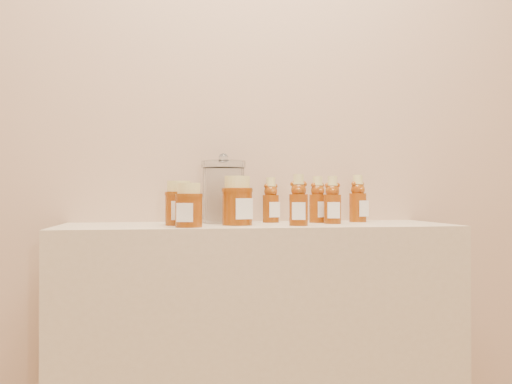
{
  "coord_description": "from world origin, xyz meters",
  "views": [
    {
      "loc": [
        -0.28,
        -0.11,
        0.99
      ],
      "look_at": [
        -0.01,
        1.52,
        1.0
      ],
      "focal_mm": 38.0,
      "sensor_mm": 36.0,
      "label": 1
    }
  ],
  "objects": [
    {
      "name": "bear_bottle_back_mid",
      "position": [
        0.21,
        1.62,
        0.99
      ],
      "size": [
        0.08,
        0.08,
        0.17
      ],
      "primitive_type": null,
      "rotation": [
        0.0,
        0.0,
        0.36
      ],
      "color": "#6C2C08",
      "rests_on": "display_table"
    },
    {
      "name": "wall_back",
      "position": [
        0.0,
        1.75,
        1.35
      ],
      "size": [
        3.5,
        0.02,
        2.7
      ],
      "primitive_type": "cube",
      "color": "tan",
      "rests_on": "ground"
    },
    {
      "name": "bear_bottle_front_left",
      "position": [
        0.11,
        1.46,
        0.99
      ],
      "size": [
        0.07,
        0.07,
        0.17
      ],
      "primitive_type": null,
      "rotation": [
        0.0,
        0.0,
        -0.23
      ],
      "color": "#6C2C08",
      "rests_on": "display_table"
    },
    {
      "name": "glass_canister",
      "position": [
        -0.1,
        1.64,
        1.01
      ],
      "size": [
        0.19,
        0.19,
        0.22
      ],
      "primitive_type": null,
      "rotation": [
        0.0,
        0.0,
        -0.43
      ],
      "color": "white",
      "rests_on": "display_table"
    },
    {
      "name": "bear_bottle_back_left",
      "position": [
        0.06,
        1.65,
        0.98
      ],
      "size": [
        0.07,
        0.07,
        0.17
      ],
      "primitive_type": null,
      "rotation": [
        0.0,
        0.0,
        0.28
      ],
      "color": "#6C2C08",
      "rests_on": "display_table"
    },
    {
      "name": "honey_jar_back",
      "position": [
        -0.07,
        1.51,
        0.97
      ],
      "size": [
        0.12,
        0.12,
        0.15
      ],
      "primitive_type": null,
      "rotation": [
        0.0,
        0.0,
        0.35
      ],
      "color": "#6C2C08",
      "rests_on": "display_table"
    },
    {
      "name": "bear_bottle_front_right",
      "position": [
        0.24,
        1.54,
        0.99
      ],
      "size": [
        0.07,
        0.07,
        0.17
      ],
      "primitive_type": null,
      "rotation": [
        0.0,
        0.0,
        -0.16
      ],
      "color": "#6C2C08",
      "rests_on": "display_table"
    },
    {
      "name": "display_table",
      "position": [
        0.0,
        1.55,
        0.45
      ],
      "size": [
        1.2,
        0.4,
        0.9
      ],
      "primitive_type": "cube",
      "color": "tan",
      "rests_on": "ground"
    },
    {
      "name": "bear_bottle_back_right",
      "position": [
        0.36,
        1.64,
        0.99
      ],
      "size": [
        0.08,
        0.08,
        0.18
      ],
      "primitive_type": null,
      "rotation": [
        0.0,
        0.0,
        0.41
      ],
      "color": "#6C2C08",
      "rests_on": "display_table"
    },
    {
      "name": "honey_jar_left",
      "position": [
        -0.24,
        1.53,
        0.97
      ],
      "size": [
        0.09,
        0.09,
        0.13
      ],
      "primitive_type": null,
      "rotation": [
        0.0,
        0.0,
        0.07
      ],
      "color": "#6C2C08",
      "rests_on": "display_table"
    },
    {
      "name": "honey_jar_front",
      "position": [
        -0.22,
        1.43,
        0.96
      ],
      "size": [
        0.1,
        0.1,
        0.12
      ],
      "primitive_type": null,
      "rotation": [
        0.0,
        0.0,
        -0.34
      ],
      "color": "#6C2C08",
      "rests_on": "display_table"
    }
  ]
}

